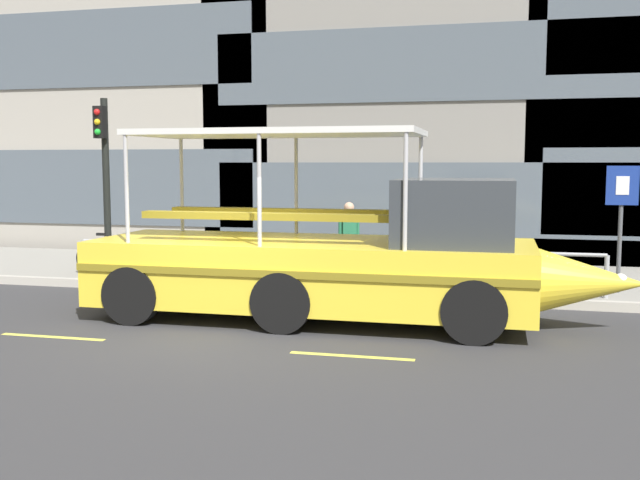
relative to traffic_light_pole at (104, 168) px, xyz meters
The scene contains 11 objects.
ground_plane 6.51m from the traffic_light_pole, 42.35° to the right, with size 120.00×120.00×0.00m, color #333335.
sidewalk 5.32m from the traffic_light_pole, 19.83° to the left, with size 32.00×4.80×0.18m, color gray.
curb_edge 5.15m from the traffic_light_pole, 11.59° to the right, with size 32.00×0.18×0.18m, color #B2ADA3.
lane_centreline 7.26m from the traffic_light_pole, 49.47° to the right, with size 25.80×0.12×0.01m.
curb_guardrail 5.62m from the traffic_light_pole, ahead, with size 11.13×0.09×0.85m.
traffic_light_pole is the anchor object (origin of this frame).
parking_sign 11.13m from the traffic_light_pole, ahead, with size 0.60×0.12×2.49m.
leaned_bicycle 2.08m from the traffic_light_pole, 47.94° to the right, with size 1.74×0.46×0.96m.
duck_tour_boat 6.98m from the traffic_light_pole, 24.98° to the right, with size 9.46×2.57×3.29m.
pedestrian_near_bow 8.62m from the traffic_light_pole, ahead, with size 0.41×0.25×1.50m.
pedestrian_mid_left 5.78m from the traffic_light_pole, ahead, with size 0.44×0.30×1.68m.
Camera 1 is at (4.36, -11.03, 2.73)m, focal length 40.82 mm.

